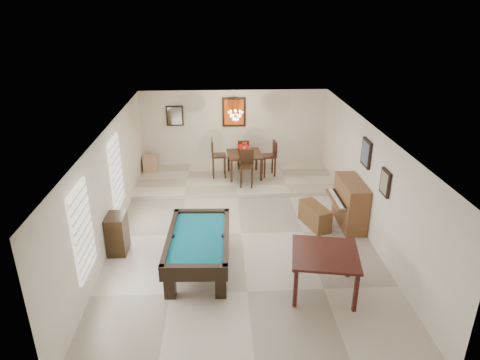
{
  "coord_description": "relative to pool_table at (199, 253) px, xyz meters",
  "views": [
    {
      "loc": [
        -0.49,
        -9.03,
        5.21
      ],
      "look_at": [
        0.0,
        0.6,
        1.15
      ],
      "focal_mm": 32.0,
      "sensor_mm": 36.0,
      "label": 1
    }
  ],
  "objects": [
    {
      "name": "square_table",
      "position": [
        2.42,
        -0.86,
        0.04
      ],
      "size": [
        1.42,
        1.42,
        0.85
      ],
      "primitive_type": null,
      "rotation": [
        0.0,
        0.0,
        -0.17
      ],
      "color": "#33110C",
      "rests_on": "ground_plane"
    },
    {
      "name": "right_picture_upper",
      "position": [
        3.92,
        1.73,
        1.52
      ],
      "size": [
        0.06,
        0.55,
        0.65
      ],
      "primitive_type": "cube",
      "color": "slate",
      "rests_on": "wall_right"
    },
    {
      "name": "flower_vase",
      "position": [
        1.24,
        4.83,
        0.72
      ],
      "size": [
        0.16,
        0.16,
        0.24
      ],
      "primitive_type": null,
      "rotation": [
        0.0,
        0.0,
        -0.17
      ],
      "color": "red",
      "rests_on": "dining_table"
    },
    {
      "name": "chandelier",
      "position": [
        0.96,
        4.63,
        1.82
      ],
      "size": [
        0.44,
        0.44,
        0.6
      ],
      "primitive_type": null,
      "color": "#FFE5B2",
      "rests_on": "ceiling"
    },
    {
      "name": "dining_chair_south",
      "position": [
        1.25,
        4.04,
        0.28
      ],
      "size": [
        0.44,
        0.44,
        1.08
      ],
      "primitive_type": null,
      "rotation": [
        0.0,
        0.0,
        -0.11
      ],
      "color": "black",
      "rests_on": "dining_step"
    },
    {
      "name": "window_left_front",
      "position": [
        -2.01,
        -0.77,
        1.02
      ],
      "size": [
        0.06,
        1.0,
        1.7
      ],
      "primitive_type": "cube",
      "color": "white",
      "rests_on": "wall_left"
    },
    {
      "name": "window_left_rear",
      "position": [
        -2.01,
        2.03,
        1.02
      ],
      "size": [
        0.06,
        1.0,
        1.7
      ],
      "primitive_type": "cube",
      "color": "white",
      "rests_on": "wall_left"
    },
    {
      "name": "upright_piano",
      "position": [
        3.55,
        1.77,
        0.2
      ],
      "size": [
        0.78,
        1.39,
        1.16
      ],
      "primitive_type": null,
      "color": "brown",
      "rests_on": "ground_plane"
    },
    {
      "name": "wall_back",
      "position": [
        0.96,
        5.93,
        0.92
      ],
      "size": [
        6.0,
        0.04,
        2.6
      ],
      "primitive_type": "cube",
      "color": "silver",
      "rests_on": "ground_plane"
    },
    {
      "name": "corner_bench",
      "position": [
        -1.79,
        5.47,
        -0.03
      ],
      "size": [
        0.46,
        0.55,
        0.47
      ],
      "primitive_type": "cube",
      "rotation": [
        0.0,
        0.0,
        0.09
      ],
      "color": "tan",
      "rests_on": "dining_step"
    },
    {
      "name": "apothecary_chest",
      "position": [
        -1.82,
        0.76,
        0.06
      ],
      "size": [
        0.4,
        0.6,
        0.9
      ],
      "primitive_type": "cube",
      "color": "black",
      "rests_on": "ground_plane"
    },
    {
      "name": "right_picture_lower",
      "position": [
        3.92,
        0.43,
        1.32
      ],
      "size": [
        0.06,
        0.45,
        0.55
      ],
      "primitive_type": "cube",
      "color": "gray",
      "rests_on": "wall_right"
    },
    {
      "name": "wall_left",
      "position": [
        -2.04,
        1.43,
        0.92
      ],
      "size": [
        0.04,
        9.0,
        2.6
      ],
      "primitive_type": "cube",
      "color": "silver",
      "rests_on": "ground_plane"
    },
    {
      "name": "ground_plane",
      "position": [
        0.96,
        1.43,
        -0.39
      ],
      "size": [
        6.0,
        9.0,
        0.02
      ],
      "primitive_type": "cube",
      "color": "beige"
    },
    {
      "name": "dining_chair_west",
      "position": [
        0.45,
        4.79,
        0.34
      ],
      "size": [
        0.47,
        0.47,
        1.21
      ],
      "primitive_type": null,
      "rotation": [
        0.0,
        0.0,
        1.62
      ],
      "color": "black",
      "rests_on": "dining_step"
    },
    {
      "name": "dining_step",
      "position": [
        0.96,
        4.68,
        -0.32
      ],
      "size": [
        6.0,
        2.5,
        0.12
      ],
      "primitive_type": "cube",
      "color": "beige",
      "rests_on": "ground_plane"
    },
    {
      "name": "ceiling",
      "position": [
        0.96,
        1.43,
        2.22
      ],
      "size": [
        6.0,
        9.0,
        0.04
      ],
      "primitive_type": "cube",
      "color": "white",
      "rests_on": "wall_back"
    },
    {
      "name": "dining_chair_east",
      "position": [
        1.99,
        4.83,
        0.29
      ],
      "size": [
        0.46,
        0.46,
        1.11
      ],
      "primitive_type": null,
      "rotation": [
        0.0,
        0.0,
        -1.44
      ],
      "color": "black",
      "rests_on": "dining_step"
    },
    {
      "name": "back_mirror",
      "position": [
        -0.94,
        5.89,
        1.42
      ],
      "size": [
        0.55,
        0.06,
        0.65
      ],
      "primitive_type": "cube",
      "color": "white",
      "rests_on": "wall_back"
    },
    {
      "name": "pool_table",
      "position": [
        0.0,
        0.0,
        0.0
      ],
      "size": [
        1.33,
        2.35,
        0.77
      ],
      "primitive_type": null,
      "rotation": [
        0.0,
        0.0,
        -0.04
      ],
      "color": "black",
      "rests_on": "ground_plane"
    },
    {
      "name": "wall_front",
      "position": [
        0.96,
        -3.07,
        0.92
      ],
      "size": [
        6.0,
        0.04,
        2.6
      ],
      "primitive_type": "cube",
      "color": "silver",
      "rests_on": "ground_plane"
    },
    {
      "name": "dining_chair_north",
      "position": [
        1.23,
        5.56,
        0.22
      ],
      "size": [
        0.38,
        0.38,
        0.97
      ],
      "primitive_type": null,
      "rotation": [
        0.0,
        0.0,
        3.19
      ],
      "color": "black",
      "rests_on": "dining_step"
    },
    {
      "name": "dining_table",
      "position": [
        1.24,
        4.83,
        0.17
      ],
      "size": [
        1.11,
        1.11,
        0.86
      ],
      "primitive_type": null,
      "rotation": [
        0.0,
        0.0,
        0.07
      ],
      "color": "black",
      "rests_on": "dining_step"
    },
    {
      "name": "back_painting",
      "position": [
        0.96,
        5.89,
        1.52
      ],
      "size": [
        0.75,
        0.06,
        0.95
      ],
      "primitive_type": "cube",
      "color": "#D84C14",
      "rests_on": "wall_back"
    },
    {
      "name": "piano_bench",
      "position": [
        2.8,
        1.72,
        -0.11
      ],
      "size": [
        0.68,
        1.06,
        0.55
      ],
      "primitive_type": "cube",
      "rotation": [
        0.0,
        0.0,
        0.32
      ],
      "color": "brown",
      "rests_on": "ground_plane"
    },
    {
      "name": "wall_right",
      "position": [
        3.96,
        1.43,
        0.92
      ],
      "size": [
        0.04,
        9.0,
        2.6
      ],
      "primitive_type": "cube",
      "color": "silver",
      "rests_on": "ground_plane"
    }
  ]
}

